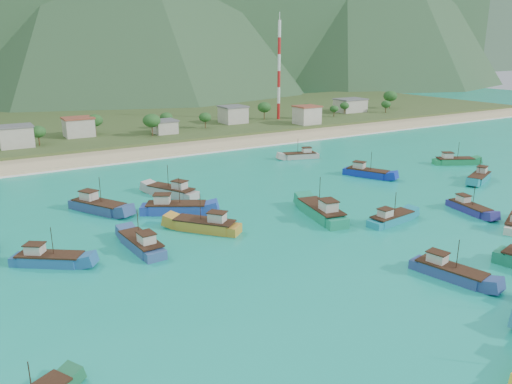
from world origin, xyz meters
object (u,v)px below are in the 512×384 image
boat_18 (454,161)px  boat_24 (98,207)px  boat_6 (300,156)px  boat_8 (391,219)px  boat_17 (175,209)px  boat_0 (449,273)px  boat_4 (322,212)px  boat_13 (367,173)px  boat_20 (172,192)px  radio_tower (279,71)px  boat_3 (49,260)px  boat_10 (206,226)px  boat_5 (142,245)px  boat_25 (479,178)px  boat_9 (469,209)px

boat_18 → boat_24: size_ratio=0.87×
boat_6 → boat_8: boat_6 is taller
boat_6 → boat_18: 41.33m
boat_8 → boat_17: boat_17 is taller
boat_6 → boat_18: boat_18 is taller
boat_0 → boat_4: boat_4 is taller
boat_13 → boat_17: 50.68m
boat_20 → boat_4: bearing=-83.3°
radio_tower → boat_0: 144.75m
boat_18 → boat_24: boat_24 is taller
boat_4 → boat_20: bearing=134.9°
boat_3 → boat_18: (104.38, 11.47, 0.03)m
boat_0 → boat_10: boat_10 is taller
boat_0 → boat_8: bearing=-128.0°
boat_5 → boat_6: bearing=29.3°
boat_4 → boat_24: boat_4 is taller
boat_8 → boat_10: (-30.22, 13.73, 0.18)m
boat_0 → boat_13: (28.94, 46.88, 0.08)m
boat_17 → boat_3: bearing=-33.5°
boat_5 → boat_17: (11.20, 13.71, 0.12)m
radio_tower → boat_24: size_ratio=3.05×
radio_tower → boat_8: 122.90m
boat_5 → boat_25: (81.37, -1.44, -0.09)m
boat_8 → boat_13: (19.45, 26.90, 0.12)m
boat_0 → boat_13: 55.09m
boat_5 → boat_10: boat_10 is taller
boat_3 → boat_18: boat_18 is taller
boat_3 → boat_5: size_ratio=0.89×
boat_0 → boat_17: bearing=-76.9°
boat_17 → boat_20: (3.84, 10.95, -0.06)m
boat_4 → boat_13: size_ratio=1.21×
radio_tower → boat_24: 122.14m
boat_3 → boat_13: (75.21, 13.90, 0.08)m
boat_18 → boat_20: 76.86m
boat_20 → boat_25: (66.34, -26.10, -0.15)m
boat_3 → boat_20: boat_20 is taller
boat_3 → boat_8: boat_3 is taller
boat_5 → boat_24: 22.44m
boat_18 → boat_20: bearing=-70.9°
boat_9 → boat_24: 71.19m
boat_0 → boat_13: boat_13 is taller
boat_8 → boat_9: (17.38, -3.27, -0.05)m
boat_25 → boat_24: bearing=51.7°
boat_18 → boat_6: bearing=-103.4°
radio_tower → boat_3: size_ratio=3.74×
boat_13 → boat_20: boat_20 is taller
boat_6 → boat_18: bearing=-114.4°
radio_tower → boat_18: radio_tower is taller
boat_3 → boat_4: size_ratio=0.74×
boat_9 → boat_18: boat_18 is taller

